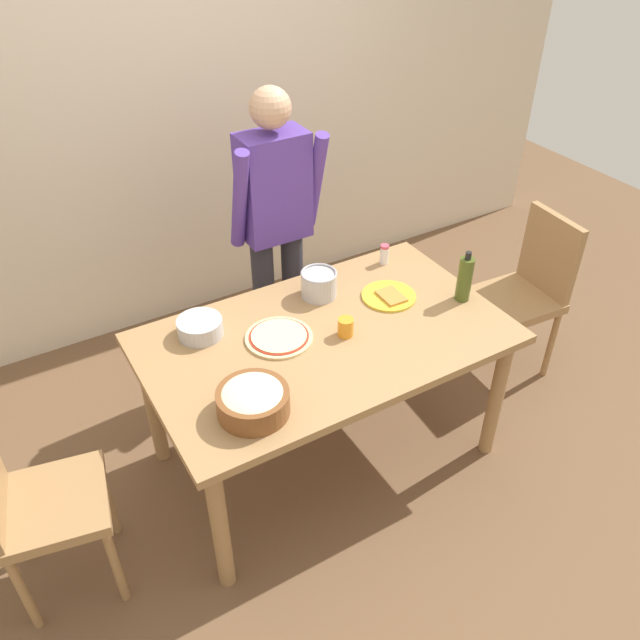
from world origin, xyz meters
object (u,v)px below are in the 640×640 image
object	(u,v)px
popcorn_bowl	(253,400)
chair_wooden_right	(528,287)
dining_table	(326,351)
mixing_bowl_steel	(200,327)
plate_with_slice	(389,296)
steel_pot	(319,284)
person_cook	(276,220)
cup_orange	(346,327)
olive_oil_bottle	(465,279)
salt_shaker	(384,254)
chair_wooden_left	(29,499)
pizza_raw_on_board	(279,337)

from	to	relation	value
popcorn_bowl	chair_wooden_right	bearing A→B (deg)	9.65
dining_table	mixing_bowl_steel	distance (m)	0.57
chair_wooden_right	plate_with_slice	xyz separation A→B (m)	(-0.91, 0.06, 0.23)
dining_table	steel_pot	bearing A→B (deg)	65.06
popcorn_bowl	mixing_bowl_steel	size ratio (longest dim) A/B	1.40
dining_table	person_cook	world-z (taller)	person_cook
plate_with_slice	cup_orange	size ratio (longest dim) A/B	3.06
person_cook	olive_oil_bottle	size ratio (longest dim) A/B	6.33
dining_table	salt_shaker	distance (m)	0.69
mixing_bowl_steel	salt_shaker	size ratio (longest dim) A/B	1.89
person_cook	popcorn_bowl	bearing A→B (deg)	-121.81
dining_table	cup_orange	distance (m)	0.16
chair_wooden_left	cup_orange	xyz separation A→B (m)	(1.40, 0.00, 0.26)
plate_with_slice	cup_orange	bearing A→B (deg)	-157.58
pizza_raw_on_board	salt_shaker	size ratio (longest dim) A/B	2.81
chair_wooden_left	pizza_raw_on_board	distance (m)	1.16
dining_table	steel_pot	size ratio (longest dim) A/B	9.22
mixing_bowl_steel	salt_shaker	bearing A→B (deg)	4.37
pizza_raw_on_board	chair_wooden_right	bearing A→B (deg)	-1.61
pizza_raw_on_board	salt_shaker	distance (m)	0.81
cup_orange	plate_with_slice	bearing A→B (deg)	22.42
chair_wooden_right	olive_oil_bottle	xyz separation A→B (m)	(-0.62, -0.13, 0.33)
popcorn_bowl	salt_shaker	bearing A→B (deg)	30.97
olive_oil_bottle	salt_shaker	world-z (taller)	olive_oil_bottle
pizza_raw_on_board	dining_table	bearing A→B (deg)	-23.25
dining_table	mixing_bowl_steel	xyz separation A→B (m)	(-0.47, 0.28, 0.13)
person_cook	popcorn_bowl	distance (m)	1.21
salt_shaker	chair_wooden_right	bearing A→B (deg)	-23.21
olive_oil_bottle	mixing_bowl_steel	bearing A→B (deg)	162.42
dining_table	salt_shaker	xyz separation A→B (m)	(0.57, 0.36, 0.14)
plate_with_slice	olive_oil_bottle	size ratio (longest dim) A/B	1.02
chair_wooden_left	plate_with_slice	world-z (taller)	chair_wooden_left
chair_wooden_right	popcorn_bowl	size ratio (longest dim) A/B	3.39
pizza_raw_on_board	cup_orange	world-z (taller)	cup_orange
dining_table	chair_wooden_right	size ratio (longest dim) A/B	1.68
plate_with_slice	mixing_bowl_steel	size ratio (longest dim) A/B	1.30
chair_wooden_right	popcorn_bowl	bearing A→B (deg)	-170.35
plate_with_slice	cup_orange	xyz separation A→B (m)	(-0.33, -0.14, 0.03)
chair_wooden_left	popcorn_bowl	world-z (taller)	chair_wooden_left
chair_wooden_left	steel_pot	world-z (taller)	chair_wooden_left
chair_wooden_right	cup_orange	xyz separation A→B (m)	(-1.25, -0.08, 0.26)
olive_oil_bottle	steel_pot	xyz separation A→B (m)	(-0.57, 0.37, -0.05)
chair_wooden_left	mixing_bowl_steel	bearing A→B (deg)	21.21
cup_orange	person_cook	bearing A→B (deg)	84.43
popcorn_bowl	plate_with_slice	bearing A→B (deg)	22.12
popcorn_bowl	cup_orange	distance (m)	0.60
dining_table	cup_orange	world-z (taller)	cup_orange
chair_wooden_left	mixing_bowl_steel	size ratio (longest dim) A/B	4.75
mixing_bowl_steel	chair_wooden_left	bearing A→B (deg)	-158.79
chair_wooden_right	plate_with_slice	world-z (taller)	chair_wooden_right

